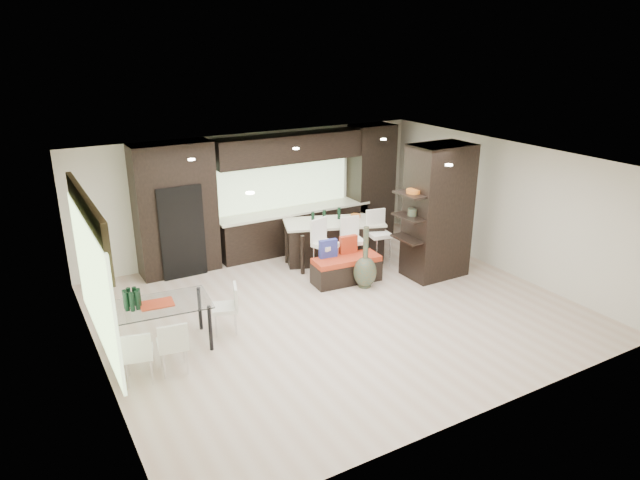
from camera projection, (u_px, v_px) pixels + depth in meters
ground at (337, 310)px, 10.28m from camera, size 8.00×8.00×0.00m
back_wall at (255, 193)px, 12.68m from camera, size 8.00×0.02×2.70m
left_wall at (93, 287)px, 7.95m from camera, size 0.02×7.00×2.70m
right_wall at (503, 207)px, 11.70m from camera, size 0.02×7.00×2.70m
ceiling at (338, 162)px, 9.37m from camera, size 8.00×7.00×0.02m
window_left at (94, 282)px, 8.13m from camera, size 0.04×3.20×1.90m
window_back at (280, 182)px, 12.86m from camera, size 3.40×0.04×1.20m
stone_accent at (87, 222)px, 7.84m from camera, size 0.08×3.00×0.80m
ceiling_spots at (330, 161)px, 9.58m from camera, size 4.00×3.00×0.02m
back_cabinetry at (282, 194)px, 12.64m from camera, size 6.80×0.68×2.70m
refrigerator at (178, 229)px, 11.62m from camera, size 0.90×0.68×1.90m
partition_column at (438, 212)px, 11.37m from camera, size 1.20×0.80×2.70m
kitchen_island at (334, 241)px, 12.43m from camera, size 2.31×1.58×0.88m
stool_left at (326, 255)px, 11.47m from camera, size 0.55×0.55×0.99m
stool_mid at (353, 250)px, 11.80m from camera, size 0.48×0.48×0.93m
stool_right at (379, 244)px, 12.09m from camera, size 0.49×0.49×0.98m
bench at (346, 269)px, 11.36m from camera, size 1.41×0.64×0.53m
floor_vase at (365, 257)px, 11.02m from camera, size 0.55×0.55×1.24m
dining_table at (159, 327)px, 8.89m from camera, size 1.68×1.06×0.77m
chair_near at (173, 347)px, 8.28m from camera, size 0.48×0.48×0.78m
chair_far at (138, 357)px, 8.06m from camera, size 0.50×0.50×0.77m
chair_end at (225, 311)px, 9.40m from camera, size 0.52×0.52×0.76m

